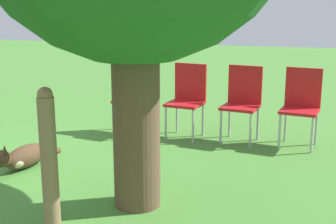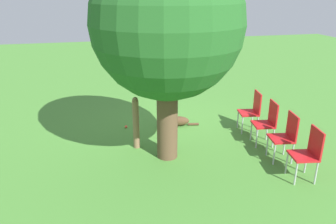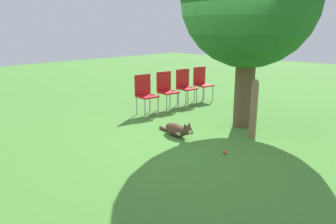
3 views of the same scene
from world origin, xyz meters
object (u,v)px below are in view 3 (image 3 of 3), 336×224
red_chair_1 (166,88)px  red_chair_3 (202,82)px  dog (178,130)px  tennis_ball (225,152)px  red_chair_0 (145,92)px  fence_post (254,109)px  red_chair_2 (185,85)px

red_chair_1 → red_chair_3: bearing=98.5°
red_chair_1 → dog: bearing=-30.8°
dog → tennis_ball: bearing=4.6°
red_chair_0 → fence_post: bearing=14.4°
red_chair_1 → red_chair_3: size_ratio=1.00×
dog → tennis_ball: size_ratio=15.23×
red_chair_1 → fence_post: bearing=-0.4°
red_chair_2 → red_chair_0: bearing=-81.5°
fence_post → red_chair_2: fence_post is taller
red_chair_0 → red_chair_2: 1.44m
fence_post → red_chair_1: fence_post is taller
red_chair_1 → red_chair_2: size_ratio=1.00×
red_chair_2 → red_chair_3: same height
red_chair_0 → red_chair_2: same height
fence_post → red_chair_0: 2.79m
fence_post → dog: bearing=-138.3°
fence_post → red_chair_3: bearing=145.3°
red_chair_1 → red_chair_3: same height
red_chair_0 → tennis_ball: size_ratio=14.14×
tennis_ball → red_chair_2: bearing=141.8°
dog → red_chair_1: size_ratio=1.08×
red_chair_2 → tennis_ball: (2.88, -2.26, -0.52)m
dog → fence_post: fence_post is taller
red_chair_1 → tennis_ball: size_ratio=14.14×
red_chair_3 → tennis_ball: bearing=-37.1°
fence_post → red_chair_0: (-2.78, -0.26, -0.02)m
red_chair_3 → tennis_ball: (2.87, -2.98, -0.52)m
red_chair_0 → red_chair_1: bearing=98.5°
red_chair_1 → red_chair_3: (0.01, 1.44, 0.00)m
dog → fence_post: size_ratio=0.91×
fence_post → tennis_ball: 1.21m
dog → red_chair_1: (-1.70, 1.42, 0.42)m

